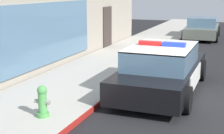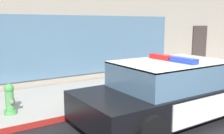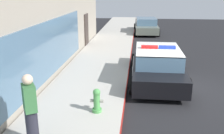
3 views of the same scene
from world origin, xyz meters
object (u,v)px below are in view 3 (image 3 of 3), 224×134
Objects in this scene: fire_hydrant at (97,101)px; car_down_street at (146,26)px; police_cruiser at (157,65)px; pedestrian_on_sidewalk at (30,110)px.

car_down_street is (14.90, -1.78, 0.13)m from fire_hydrant.
police_cruiser is 11.58m from car_down_street.
fire_hydrant is at bearing -157.69° from pedestrian_on_sidewalk.
police_cruiser is 6.78× the size of fire_hydrant.
pedestrian_on_sidewalk is at bearing 167.85° from car_down_street.
car_down_street is 2.61× the size of pedestrian_on_sidewalk.
pedestrian_on_sidewalk reaches higher than car_down_street.
police_cruiser is 3.85m from fire_hydrant.
police_cruiser is at bearing 178.90° from car_down_street.
car_down_street is at bearing -132.70° from pedestrian_on_sidewalk.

